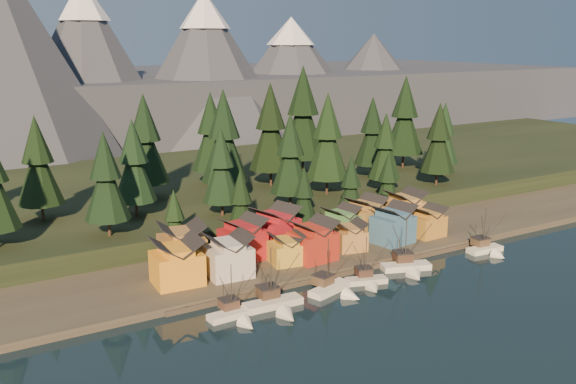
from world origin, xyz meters
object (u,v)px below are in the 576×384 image
house_back_0 (182,245)px  boat_1 (276,297)px  boat_2 (335,282)px  house_back_1 (243,238)px  boat_0 (236,308)px  house_front_0 (177,260)px  boat_4 (408,260)px  house_front_1 (228,254)px  boat_6 (488,243)px  boat_3 (368,275)px

house_back_0 → boat_1: bearing=-62.5°
boat_2 → house_back_1: 24.57m
boat_0 → house_back_1: (13.35, 23.48, 4.36)m
boat_1 → house_front_0: size_ratio=1.29×
boat_2 → boat_1: bearing=165.7°
boat_4 → house_front_1: 37.93m
boat_4 → house_front_0: bearing=-178.7°
boat_1 → boat_6: size_ratio=1.08×
boat_1 → house_back_0: size_ratio=1.23×
boat_1 → house_back_1: 24.43m
boat_4 → house_front_0: boat_4 is taller
house_front_1 → boat_3: bearing=-29.6°
house_front_0 → house_front_1: (10.31, -1.43, -0.21)m
house_back_0 → boat_6: bearing=-9.9°
boat_4 → house_back_1: 35.42m
house_front_0 → boat_2: bearing=-29.1°
boat_4 → house_back_1: (-28.17, 21.10, 3.91)m
boat_0 → house_front_1: bearing=65.9°
boat_1 → boat_0: bearing=-177.4°
boat_0 → house_back_1: house_back_1 is taller
boat_3 → house_front_1: bearing=165.1°
house_front_0 → boat_3: bearing=-22.0°
boat_0 → house_front_0: size_ratio=1.10×
boat_2 → boat_4: 20.16m
house_front_1 → house_back_1: house_back_1 is taller
boat_1 → house_back_1: (5.35, 23.49, 4.05)m
boat_3 → boat_6: boat_6 is taller
boat_2 → house_back_1: (-8.09, 22.84, 4.10)m
boat_0 → house_back_0: 25.10m
boat_1 → house_back_1: boat_1 is taller
house_back_1 → house_front_1: bearing=-141.0°
boat_6 → house_back_1: house_back_1 is taller
house_front_0 → house_back_0: bearing=65.9°
house_back_1 → boat_4: bearing=-44.6°
boat_0 → house_back_1: 27.36m
boat_4 → boat_6: boat_4 is taller
boat_0 → boat_3: size_ratio=1.01×
boat_1 → boat_3: bearing=4.9°
house_front_0 → house_front_1: 10.41m
house_front_0 → house_back_0: size_ratio=0.95×
boat_3 → boat_6: bearing=20.0°
boat_3 → house_back_0: (-29.70, 23.88, 4.53)m
house_back_1 → boat_1: bearing=-110.6°
boat_0 → boat_6: boat_6 is taller
house_front_0 → house_back_1: (17.34, 6.04, 0.06)m
boat_6 → boat_3: bearing=-173.6°
boat_1 → boat_6: 57.08m
house_back_0 → boat_4: bearing=-18.8°
house_front_1 → boat_4: bearing=-17.6°
house_front_1 → boat_0: bearing=-108.0°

